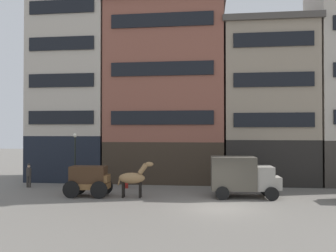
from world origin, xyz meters
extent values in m
plane|color=slate|center=(0.00, 0.00, 0.00)|extent=(120.00, 120.00, 0.00)
cube|color=black|center=(-12.64, 10.43, 1.93)|extent=(6.61, 5.72, 3.87)
cube|color=#B7AD9E|center=(-12.64, 10.43, 9.96)|extent=(6.61, 5.72, 12.18)
cube|color=black|center=(-12.64, 7.51, 5.39)|extent=(5.55, 0.12, 1.10)
cube|color=black|center=(-12.64, 7.51, 8.44)|extent=(5.55, 0.12, 1.10)
cube|color=black|center=(-12.64, 7.51, 11.48)|extent=(5.55, 0.12, 1.10)
cube|color=black|center=(-12.64, 7.51, 14.53)|extent=(5.55, 0.12, 1.10)
cube|color=#33281E|center=(-4.32, 10.43, 1.70)|extent=(9.75, 5.72, 3.40)
cube|color=brown|center=(-4.32, 10.43, 9.23)|extent=(9.75, 5.72, 11.66)
cube|color=#47423D|center=(-4.32, 10.43, 15.30)|extent=(10.25, 6.22, 0.50)
cube|color=black|center=(-4.32, 7.51, 5.34)|extent=(8.19, 0.12, 1.10)
cube|color=black|center=(-4.32, 7.51, 9.23)|extent=(8.19, 0.12, 1.10)
cube|color=black|center=(-4.32, 7.51, 13.11)|extent=(8.19, 0.12, 1.10)
cube|color=black|center=(4.28, 10.43, 1.79)|extent=(7.14, 5.72, 3.59)
cube|color=gray|center=(4.28, 10.43, 8.21)|extent=(7.14, 5.72, 9.23)
cube|color=#47423D|center=(4.28, 10.43, 13.07)|extent=(7.64, 6.22, 0.50)
cube|color=black|center=(4.28, 7.51, 5.13)|extent=(5.99, 0.12, 1.10)
cube|color=black|center=(4.28, 7.51, 8.21)|extent=(5.99, 0.12, 1.10)
cube|color=black|center=(4.28, 7.51, 11.28)|extent=(5.99, 0.12, 1.10)
cube|color=brown|center=(-8.44, 2.38, 0.70)|extent=(2.75, 1.42, 0.36)
cube|color=#3D2819|center=(-8.44, 2.38, 1.43)|extent=(2.34, 1.20, 1.10)
cube|color=brown|center=(-7.29, 2.43, 1.18)|extent=(0.44, 1.06, 0.50)
cylinder|color=black|center=(-7.57, 3.13, 0.55)|extent=(1.10, 0.13, 1.10)
cylinder|color=black|center=(-7.51, 1.71, 0.55)|extent=(1.10, 0.13, 1.10)
cylinder|color=black|center=(-9.37, 3.05, 0.55)|extent=(1.10, 0.13, 1.10)
cylinder|color=black|center=(-9.31, 1.64, 0.55)|extent=(1.10, 0.13, 1.10)
ellipsoid|color=#937047|center=(-5.54, 2.38, 1.25)|extent=(1.72, 0.67, 0.70)
cylinder|color=#937047|center=(-4.82, 2.42, 1.85)|extent=(0.68, 0.35, 0.76)
ellipsoid|color=#937047|center=(-4.42, 2.43, 2.15)|extent=(0.57, 0.26, 0.30)
cylinder|color=#937047|center=(-6.35, 2.35, 1.10)|extent=(0.27, 0.11, 0.65)
cylinder|color=black|center=(-5.00, 2.59, 0.47)|extent=(0.14, 0.14, 0.95)
cylinder|color=black|center=(-4.98, 2.23, 0.47)|extent=(0.14, 0.14, 0.95)
cylinder|color=black|center=(-6.10, 2.54, 0.47)|extent=(0.14, 0.14, 0.95)
cylinder|color=black|center=(-6.08, 2.18, 0.47)|extent=(0.14, 0.14, 0.95)
cube|color=gray|center=(2.74, 3.31, 1.27)|extent=(1.45, 1.74, 1.50)
cube|color=gray|center=(3.44, 3.33, 0.97)|extent=(0.95, 1.47, 0.80)
cube|color=#4C473D|center=(0.94, 3.25, 1.57)|extent=(2.86, 1.99, 2.10)
cube|color=silver|center=(3.19, 3.32, 1.52)|extent=(0.23, 1.37, 0.64)
cylinder|color=black|center=(3.16, 4.27, 0.42)|extent=(0.85, 0.25, 0.84)
cylinder|color=black|center=(3.22, 2.37, 0.42)|extent=(0.85, 0.25, 0.84)
cylinder|color=black|center=(0.17, 4.18, 0.42)|extent=(0.85, 0.25, 0.84)
cylinder|color=black|center=(0.23, 2.28, 0.42)|extent=(0.85, 0.25, 0.84)
cylinder|color=#38332D|center=(-14.32, 5.36, 0.42)|extent=(0.16, 0.16, 0.85)
cylinder|color=#38332D|center=(-14.12, 5.36, 0.42)|extent=(0.16, 0.16, 0.85)
cylinder|color=#38332D|center=(-14.22, 5.36, 1.16)|extent=(0.47, 0.47, 0.62)
sphere|color=tan|center=(-14.22, 5.36, 1.60)|extent=(0.22, 0.22, 0.22)
cylinder|color=#38332D|center=(-14.22, 5.36, 1.70)|extent=(0.28, 0.28, 0.02)
cylinder|color=#38332D|center=(-14.22, 5.36, 1.75)|extent=(0.18, 0.18, 0.09)
cylinder|color=black|center=(-10.80, 5.95, 1.90)|extent=(0.12, 0.12, 3.80)
sphere|color=silver|center=(-10.80, 5.95, 3.96)|extent=(0.32, 0.32, 0.32)
cylinder|color=maroon|center=(-6.74, 5.89, 0.35)|extent=(0.24, 0.24, 0.70)
sphere|color=maroon|center=(-6.74, 5.89, 0.72)|extent=(0.22, 0.22, 0.22)
camera|label=1|loc=(-0.58, -19.37, 4.25)|focal=36.81mm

